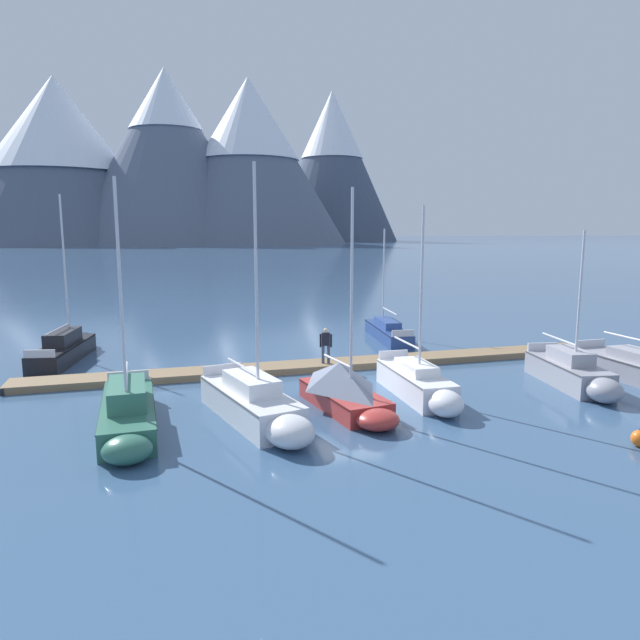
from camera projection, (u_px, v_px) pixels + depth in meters
ground_plane at (349, 391)px, 23.73m from camera, size 700.00×700.00×0.00m
mountain_west_summit at (58, 155)px, 215.51m from camera, size 85.40×85.40×61.42m
mountain_central_massif at (167, 155)px, 215.94m from camera, size 74.70×74.70×64.34m
mountain_shoulder_ridge at (249, 157)px, 219.13m from camera, size 73.92×73.92×61.66m
mountain_east_summit at (332, 163)px, 264.64m from camera, size 60.60×60.60×67.15m
dock at (328, 365)px, 27.58m from camera, size 27.92×3.89×0.30m
sailboat_nearest_berth at (66, 348)px, 29.29m from camera, size 2.16×7.23×8.27m
sailboat_second_berth at (128, 413)px, 19.04m from camera, size 2.34×7.01×8.15m
sailboat_mid_dock_port at (256, 405)px, 19.74m from camera, size 3.64×6.91×8.71m
sailboat_mid_dock_starboard at (345, 388)px, 21.26m from camera, size 2.89×5.68×8.01m
sailboat_far_berth at (420, 384)px, 22.54m from camera, size 1.74×5.94×7.46m
sailboat_outer_slip at (386, 330)px, 34.82m from camera, size 1.69×7.13×6.54m
sailboat_end_of_dock at (573, 373)px, 24.15m from camera, size 1.97×5.85×6.53m
person_on_dock at (326, 343)px, 27.11m from camera, size 0.57×0.31×1.69m
mooring_buoy_channel_marker at (640, 438)px, 17.71m from camera, size 0.52×0.52×0.60m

